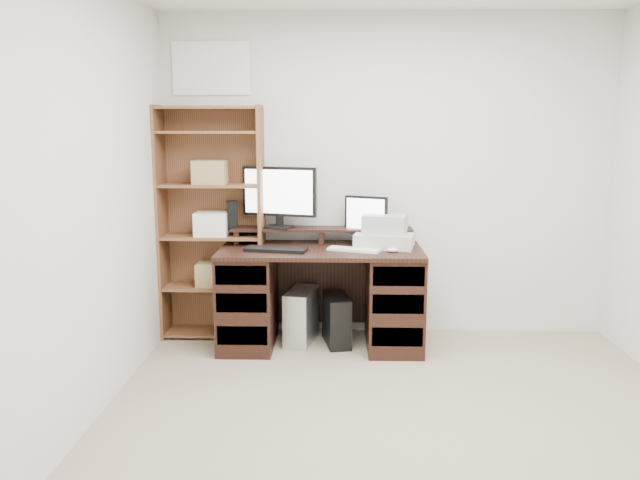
{
  "coord_description": "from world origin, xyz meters",
  "views": [
    {
      "loc": [
        -0.38,
        -2.91,
        1.64
      ],
      "look_at": [
        -0.5,
        1.43,
        0.85
      ],
      "focal_mm": 35.0,
      "sensor_mm": 36.0,
      "label": 1
    }
  ],
  "objects_px": {
    "monitor_small": "(366,218)",
    "printer": "(385,240)",
    "tower_black": "(337,320)",
    "bookshelf": "(212,221)",
    "desk": "(321,295)",
    "monitor_wide": "(279,194)",
    "tower_silver": "(301,316)"
  },
  "relations": [
    {
      "from": "desk",
      "to": "monitor_wide",
      "type": "bearing_deg",
      "value": 148.1
    },
    {
      "from": "tower_silver",
      "to": "monitor_wide",
      "type": "bearing_deg",
      "value": 151.13
    },
    {
      "from": "monitor_wide",
      "to": "desk",
      "type": "bearing_deg",
      "value": -15.77
    },
    {
      "from": "monitor_wide",
      "to": "monitor_small",
      "type": "xyz_separation_m",
      "value": [
        0.67,
        -0.03,
        -0.18
      ]
    },
    {
      "from": "monitor_wide",
      "to": "monitor_small",
      "type": "bearing_deg",
      "value": 13.43
    },
    {
      "from": "tower_black",
      "to": "bookshelf",
      "type": "distance_m",
      "value": 1.23
    },
    {
      "from": "tower_silver",
      "to": "tower_black",
      "type": "bearing_deg",
      "value": 4.36
    },
    {
      "from": "desk",
      "to": "printer",
      "type": "xyz_separation_m",
      "value": [
        0.48,
        0.06,
        0.41
      ]
    },
    {
      "from": "monitor_small",
      "to": "tower_silver",
      "type": "xyz_separation_m",
      "value": [
        -0.49,
        -0.12,
        -0.75
      ]
    },
    {
      "from": "tower_black",
      "to": "desk",
      "type": "bearing_deg",
      "value": 177.65
    },
    {
      "from": "monitor_wide",
      "to": "monitor_small",
      "type": "distance_m",
      "value": 0.69
    },
    {
      "from": "desk",
      "to": "tower_black",
      "type": "xyz_separation_m",
      "value": [
        0.12,
        0.02,
        -0.2
      ]
    },
    {
      "from": "bookshelf",
      "to": "desk",
      "type": "bearing_deg",
      "value": -14.06
    },
    {
      "from": "tower_silver",
      "to": "bookshelf",
      "type": "relative_size",
      "value": 0.23
    },
    {
      "from": "monitor_wide",
      "to": "tower_silver",
      "type": "distance_m",
      "value": 0.95
    },
    {
      "from": "monitor_small",
      "to": "printer",
      "type": "bearing_deg",
      "value": -16.19
    },
    {
      "from": "monitor_wide",
      "to": "monitor_small",
      "type": "height_order",
      "value": "monitor_wide"
    },
    {
      "from": "tower_silver",
      "to": "bookshelf",
      "type": "bearing_deg",
      "value": 178.86
    },
    {
      "from": "monitor_wide",
      "to": "tower_black",
      "type": "xyz_separation_m",
      "value": [
        0.45,
        -0.18,
        -0.94
      ]
    },
    {
      "from": "monitor_small",
      "to": "tower_black",
      "type": "height_order",
      "value": "monitor_small"
    },
    {
      "from": "monitor_wide",
      "to": "printer",
      "type": "distance_m",
      "value": 0.88
    },
    {
      "from": "printer",
      "to": "tower_black",
      "type": "distance_m",
      "value": 0.71
    },
    {
      "from": "monitor_wide",
      "to": "tower_silver",
      "type": "height_order",
      "value": "monitor_wide"
    },
    {
      "from": "monitor_small",
      "to": "printer",
      "type": "relative_size",
      "value": 0.86
    },
    {
      "from": "printer",
      "to": "tower_silver",
      "type": "distance_m",
      "value": 0.87
    },
    {
      "from": "desk",
      "to": "bookshelf",
      "type": "distance_m",
      "value": 1.02
    },
    {
      "from": "tower_silver",
      "to": "tower_black",
      "type": "xyz_separation_m",
      "value": [
        0.27,
        -0.04,
        -0.02
      ]
    },
    {
      "from": "monitor_wide",
      "to": "tower_black",
      "type": "bearing_deg",
      "value": -6.42
    },
    {
      "from": "monitor_wide",
      "to": "monitor_small",
      "type": "relative_size",
      "value": 1.57
    },
    {
      "from": "monitor_small",
      "to": "printer",
      "type": "distance_m",
      "value": 0.23
    },
    {
      "from": "monitor_wide",
      "to": "printer",
      "type": "height_order",
      "value": "monitor_wide"
    },
    {
      "from": "printer",
      "to": "tower_silver",
      "type": "xyz_separation_m",
      "value": [
        -0.63,
        -0.01,
        -0.6
      ]
    }
  ]
}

